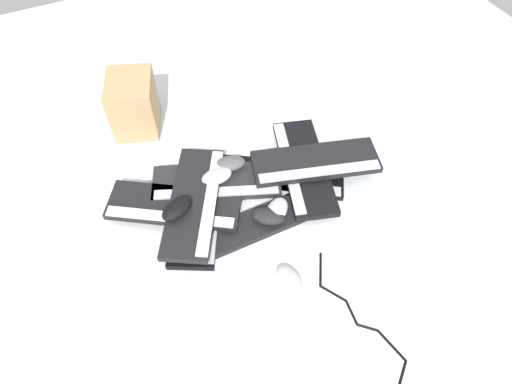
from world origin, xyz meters
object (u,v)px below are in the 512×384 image
object	(u,v)px
keyboard_3	(260,216)
keyboard_8	(195,202)
keyboard_6	(174,206)
mouse_0	(163,175)
cardboard_box	(133,104)
mouse_6	(177,209)
keyboard_1	(236,182)
mouse_1	(217,176)
keyboard_4	(303,167)
mouse_2	(230,163)
mouse_5	(290,280)
keyboard_5	(217,182)
keyboard_2	(198,210)
mouse_3	(268,216)
keyboard_7	(316,162)
mouse_4	(278,210)
keyboard_0	(281,178)

from	to	relation	value
keyboard_3	keyboard_8	distance (m)	0.22
keyboard_6	mouse_0	distance (m)	0.16
cardboard_box	mouse_6	bearing A→B (deg)	-91.58
cardboard_box	keyboard_1	bearing A→B (deg)	-62.91
keyboard_3	mouse_1	bearing A→B (deg)	115.47
keyboard_4	keyboard_6	distance (m)	0.47
keyboard_6	mouse_2	distance (m)	0.24
keyboard_4	mouse_5	xyz separation A→B (m)	(-0.24, -0.36, -0.02)
keyboard_1	mouse_2	xyz separation A→B (m)	(-0.01, 0.03, 0.07)
mouse_5	keyboard_5	bearing A→B (deg)	-178.74
keyboard_1	mouse_2	size ratio (longest dim) A/B	4.22
cardboard_box	keyboard_4	bearing A→B (deg)	-47.58
keyboard_2	mouse_2	size ratio (longest dim) A/B	4.18
mouse_3	keyboard_7	bearing A→B (deg)	-119.65
keyboard_2	mouse_3	world-z (taller)	mouse_3
keyboard_3	cardboard_box	distance (m)	0.66
mouse_3	mouse_4	world-z (taller)	same
mouse_2	cardboard_box	xyz separation A→B (m)	(-0.22, 0.41, 0.03)
keyboard_1	keyboard_4	size ratio (longest dim) A/B	1.00
keyboard_8	mouse_4	xyz separation A→B (m)	(0.24, -0.13, -0.02)
mouse_0	mouse_3	distance (m)	0.42
keyboard_1	keyboard_8	size ratio (longest dim) A/B	1.01
keyboard_5	mouse_1	size ratio (longest dim) A/B	4.22
mouse_6	keyboard_8	bearing A→B (deg)	-2.04
keyboard_1	mouse_2	world-z (taller)	mouse_2
keyboard_3	mouse_3	distance (m)	0.05
mouse_1	mouse_4	world-z (taller)	mouse_1
mouse_0	mouse_5	xyz separation A→B (m)	(0.22, -0.56, 0.00)
keyboard_5	cardboard_box	bearing A→B (deg)	109.54
mouse_0	mouse_6	bearing A→B (deg)	114.15
keyboard_2	keyboard_8	size ratio (longest dim) A/B	1.01
keyboard_7	mouse_0	xyz separation A→B (m)	(-0.49, 0.22, -0.05)
keyboard_6	cardboard_box	xyz separation A→B (m)	(0.01, 0.47, 0.06)
keyboard_5	keyboard_7	bearing A→B (deg)	-14.84
mouse_6	mouse_4	bearing A→B (deg)	-43.83
keyboard_6	mouse_2	size ratio (longest dim) A/B	4.11
keyboard_4	keyboard_6	size ratio (longest dim) A/B	1.03
keyboard_4	mouse_5	world-z (taller)	keyboard_4
keyboard_6	keyboard_8	size ratio (longest dim) A/B	0.99
keyboard_8	cardboard_box	xyz separation A→B (m)	(-0.05, 0.50, 0.03)
keyboard_5	mouse_1	bearing A→B (deg)	-70.58
keyboard_2	keyboard_5	size ratio (longest dim) A/B	0.99
keyboard_0	keyboard_3	distance (m)	0.18
keyboard_4	mouse_0	distance (m)	0.50
mouse_4	mouse_1	bearing A→B (deg)	-97.48
keyboard_6	mouse_4	distance (m)	0.34
keyboard_2	keyboard_3	size ratio (longest dim) A/B	1.04
keyboard_0	keyboard_7	world-z (taller)	keyboard_7
mouse_2	mouse_6	bearing A→B (deg)	41.12
keyboard_7	mouse_4	world-z (taller)	keyboard_7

